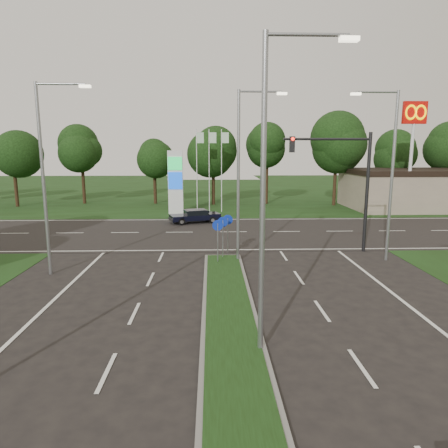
{
  "coord_description": "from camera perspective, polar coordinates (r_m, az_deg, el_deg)",
  "views": [
    {
      "loc": [
        -0.64,
        -5.02,
        5.9
      ],
      "look_at": [
        0.03,
        15.32,
        2.2
      ],
      "focal_mm": 32.0,
      "sensor_mm": 36.0,
      "label": 1
    }
  ],
  "objects": [
    {
      "name": "verge_far",
      "position": [
        60.31,
        -1.27,
        4.7
      ],
      "size": [
        160.0,
        50.0,
        0.02
      ],
      "primitive_type": "cube",
      "color": "black",
      "rests_on": "ground"
    },
    {
      "name": "cross_road",
      "position": [
        29.62,
        -0.6,
        -1.18
      ],
      "size": [
        160.0,
        12.0,
        0.02
      ],
      "primitive_type": "cube",
      "color": "black",
      "rests_on": "ground"
    },
    {
      "name": "median_kerb",
      "position": [
        10.76,
        2.0,
        -22.57
      ],
      "size": [
        2.0,
        26.0,
        0.12
      ],
      "primitive_type": "cube",
      "color": "slate",
      "rests_on": "ground"
    },
    {
      "name": "commercial_building",
      "position": [
        47.01,
        27.01,
        4.43
      ],
      "size": [
        16.0,
        9.0,
        4.0
      ],
      "primitive_type": "cube",
      "color": "gray",
      "rests_on": "ground"
    },
    {
      "name": "streetlight_median_near",
      "position": [
        11.17,
        6.62,
        6.01
      ],
      "size": [
        2.53,
        0.22,
        9.0
      ],
      "color": "gray",
      "rests_on": "ground"
    },
    {
      "name": "streetlight_median_far",
      "position": [
        21.1,
        2.61,
        8.06
      ],
      "size": [
        2.53,
        0.22,
        9.0
      ],
      "color": "gray",
      "rests_on": "ground"
    },
    {
      "name": "streetlight_left_far",
      "position": [
        20.52,
        -23.99,
        7.13
      ],
      "size": [
        2.53,
        0.22,
        9.0
      ],
      "color": "gray",
      "rests_on": "ground"
    },
    {
      "name": "streetlight_right_far",
      "position": [
        23.05,
        22.5,
        7.49
      ],
      "size": [
        2.53,
        0.22,
        9.0
      ],
      "rotation": [
        0.0,
        0.0,
        3.14
      ],
      "color": "gray",
      "rests_on": "ground"
    },
    {
      "name": "traffic_signal",
      "position": [
        24.34,
        17.02,
        6.92
      ],
      "size": [
        5.1,
        0.42,
        7.0
      ],
      "color": "black",
      "rests_on": "ground"
    },
    {
      "name": "median_signs",
      "position": [
        21.83,
        -0.16,
        -0.75
      ],
      "size": [
        1.16,
        1.76,
        2.38
      ],
      "color": "gray",
      "rests_on": "ground"
    },
    {
      "name": "gas_pylon",
      "position": [
        38.29,
        -6.63,
        6.19
      ],
      "size": [
        5.8,
        1.26,
        8.0
      ],
      "color": "silver",
      "rests_on": "ground"
    },
    {
      "name": "mcdonalds_sign",
      "position": [
        41.47,
        25.45,
        12.22
      ],
      "size": [
        2.2,
        0.47,
        10.4
      ],
      "color": "silver",
      "rests_on": "ground"
    },
    {
      "name": "treeline_far",
      "position": [
        44.96,
        -0.95,
        11.5
      ],
      "size": [
        6.0,
        6.0,
        9.9
      ],
      "color": "black",
      "rests_on": "ground"
    },
    {
      "name": "navy_sedan",
      "position": [
        33.47,
        -4.15,
        1.18
      ],
      "size": [
        4.39,
        2.79,
        1.12
      ],
      "rotation": [
        0.0,
        0.0,
        1.87
      ],
      "color": "black",
      "rests_on": "ground"
    }
  ]
}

